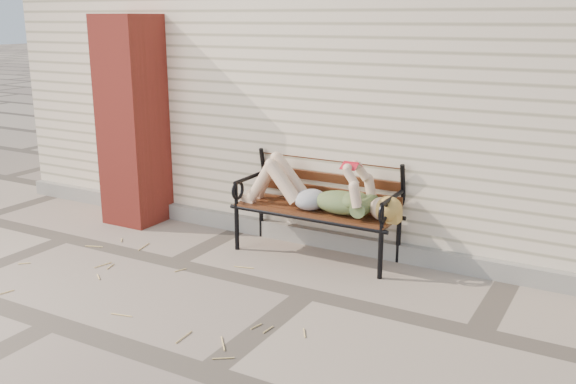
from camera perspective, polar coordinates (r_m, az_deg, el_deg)
The scene contains 7 objects.
ground at distance 4.79m, azimuth 1.69°, elevation -9.02°, with size 80.00×80.00×0.00m, color gray.
house_wall at distance 7.17m, azimuth 13.21°, elevation 11.15°, with size 8.00×4.00×3.00m, color beige.
foundation_strip at distance 5.57m, azimuth 6.35°, elevation -4.68°, with size 8.00×0.10×0.15m, color gray.
brick_pillar at distance 6.39m, azimuth -13.63°, elevation 6.14°, with size 0.50×0.50×2.00m, color #AD3227.
garden_bench at distance 5.43m, azimuth 2.95°, elevation 0.08°, with size 1.51×0.60×0.98m.
reading_woman at distance 5.31m, azimuth 2.50°, elevation 0.11°, with size 1.43×0.32×0.45m.
straw_scatter at distance 5.26m, azimuth -19.18°, elevation -7.54°, with size 3.03×1.51×0.01m.
Camera 1 is at (2.01, -3.87, 1.97)m, focal length 40.00 mm.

